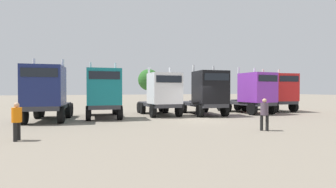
{
  "coord_description": "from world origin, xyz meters",
  "views": [
    {
      "loc": [
        -8.8,
        -16.43,
        2.18
      ],
      "look_at": [
        -1.07,
        4.18,
        1.83
      ],
      "focal_mm": 26.99,
      "sensor_mm": 36.0,
      "label": 1
    }
  ],
  "objects_px": {
    "semi_truck_red": "(277,92)",
    "semi_truck_purple": "(253,92)",
    "visitor_in_hivis": "(17,119)",
    "visitor_with_camera": "(264,112)",
    "semi_truck_navy": "(46,93)",
    "semi_truck_white": "(162,94)",
    "semi_truck_black": "(207,93)",
    "semi_truck_teal": "(104,93)"
  },
  "relations": [
    {
      "from": "semi_truck_navy",
      "to": "semi_truck_teal",
      "type": "bearing_deg",
      "value": 106.65
    },
    {
      "from": "semi_truck_teal",
      "to": "visitor_with_camera",
      "type": "relative_size",
      "value": 3.61
    },
    {
      "from": "semi_truck_purple",
      "to": "visitor_with_camera",
      "type": "xyz_separation_m",
      "value": [
        -5.92,
        -8.16,
        -0.95
      ]
    },
    {
      "from": "semi_truck_navy",
      "to": "semi_truck_purple",
      "type": "distance_m",
      "value": 17.2
    },
    {
      "from": "semi_truck_black",
      "to": "semi_truck_navy",
      "type": "bearing_deg",
      "value": -85.64
    },
    {
      "from": "semi_truck_navy",
      "to": "semi_truck_teal",
      "type": "height_order",
      "value": "semi_truck_navy"
    },
    {
      "from": "semi_truck_navy",
      "to": "semi_truck_teal",
      "type": "relative_size",
      "value": 0.97
    },
    {
      "from": "semi_truck_teal",
      "to": "semi_truck_white",
      "type": "relative_size",
      "value": 1.09
    },
    {
      "from": "semi_truck_black",
      "to": "visitor_in_hivis",
      "type": "distance_m",
      "value": 14.54
    },
    {
      "from": "visitor_in_hivis",
      "to": "semi_truck_white",
      "type": "bearing_deg",
      "value": -125.37
    },
    {
      "from": "semi_truck_white",
      "to": "semi_truck_navy",
      "type": "bearing_deg",
      "value": -83.03
    },
    {
      "from": "visitor_in_hivis",
      "to": "visitor_with_camera",
      "type": "bearing_deg",
      "value": -172.49
    },
    {
      "from": "semi_truck_red",
      "to": "visitor_in_hivis",
      "type": "xyz_separation_m",
      "value": [
        -21.65,
        -7.79,
        -1.05
      ]
    },
    {
      "from": "visitor_in_hivis",
      "to": "semi_truck_black",
      "type": "bearing_deg",
      "value": -137.83
    },
    {
      "from": "semi_truck_black",
      "to": "visitor_with_camera",
      "type": "bearing_deg",
      "value": -3.15
    },
    {
      "from": "semi_truck_navy",
      "to": "visitor_with_camera",
      "type": "height_order",
      "value": "semi_truck_navy"
    },
    {
      "from": "semi_truck_purple",
      "to": "semi_truck_red",
      "type": "relative_size",
      "value": 0.99
    },
    {
      "from": "semi_truck_teal",
      "to": "visitor_in_hivis",
      "type": "xyz_separation_m",
      "value": [
        -4.43,
        -7.33,
        -0.98
      ]
    },
    {
      "from": "semi_truck_black",
      "to": "semi_truck_purple",
      "type": "height_order",
      "value": "semi_truck_black"
    },
    {
      "from": "semi_truck_teal",
      "to": "semi_truck_red",
      "type": "xyz_separation_m",
      "value": [
        17.22,
        0.46,
        0.06
      ]
    },
    {
      "from": "semi_truck_red",
      "to": "semi_truck_purple",
      "type": "bearing_deg",
      "value": -65.85
    },
    {
      "from": "semi_truck_red",
      "to": "visitor_with_camera",
      "type": "relative_size",
      "value": 3.49
    },
    {
      "from": "visitor_with_camera",
      "to": "semi_truck_navy",
      "type": "bearing_deg",
      "value": -77.01
    },
    {
      "from": "semi_truck_navy",
      "to": "semi_truck_white",
      "type": "xyz_separation_m",
      "value": [
        8.7,
        0.99,
        -0.15
      ]
    },
    {
      "from": "semi_truck_teal",
      "to": "semi_truck_black",
      "type": "bearing_deg",
      "value": 89.07
    },
    {
      "from": "semi_truck_white",
      "to": "visitor_with_camera",
      "type": "distance_m",
      "value": 9.59
    },
    {
      "from": "semi_truck_navy",
      "to": "semi_truck_white",
      "type": "bearing_deg",
      "value": 102.98
    },
    {
      "from": "visitor_in_hivis",
      "to": "semi_truck_red",
      "type": "bearing_deg",
      "value": -145.11
    },
    {
      "from": "semi_truck_white",
      "to": "semi_truck_black",
      "type": "relative_size",
      "value": 0.88
    },
    {
      "from": "visitor_in_hivis",
      "to": "visitor_with_camera",
      "type": "relative_size",
      "value": 0.95
    },
    {
      "from": "semi_truck_navy",
      "to": "visitor_with_camera",
      "type": "distance_m",
      "value": 13.98
    },
    {
      "from": "semi_truck_white",
      "to": "visitor_in_hivis",
      "type": "relative_size",
      "value": 3.46
    },
    {
      "from": "semi_truck_red",
      "to": "visitor_in_hivis",
      "type": "height_order",
      "value": "semi_truck_red"
    },
    {
      "from": "semi_truck_navy",
      "to": "semi_truck_white",
      "type": "relative_size",
      "value": 1.06
    },
    {
      "from": "semi_truck_white",
      "to": "visitor_with_camera",
      "type": "relative_size",
      "value": 3.3
    },
    {
      "from": "semi_truck_navy",
      "to": "semi_truck_white",
      "type": "height_order",
      "value": "semi_truck_navy"
    },
    {
      "from": "semi_truck_purple",
      "to": "semi_truck_red",
      "type": "height_order",
      "value": "semi_truck_red"
    },
    {
      "from": "semi_truck_black",
      "to": "semi_truck_red",
      "type": "distance_m",
      "value": 8.82
    },
    {
      "from": "semi_truck_purple",
      "to": "visitor_in_hivis",
      "type": "xyz_separation_m",
      "value": [
        -17.74,
        -6.58,
        -1.0
      ]
    },
    {
      "from": "semi_truck_teal",
      "to": "semi_truck_black",
      "type": "relative_size",
      "value": 0.97
    },
    {
      "from": "semi_truck_navy",
      "to": "semi_truck_teal",
      "type": "distance_m",
      "value": 3.95
    },
    {
      "from": "semi_truck_white",
      "to": "semi_truck_purple",
      "type": "height_order",
      "value": "semi_truck_purple"
    }
  ]
}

